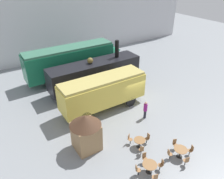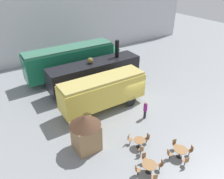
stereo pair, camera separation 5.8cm
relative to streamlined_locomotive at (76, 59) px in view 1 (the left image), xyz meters
name	(u,v)px [view 1 (the left image)]	position (x,y,z in m)	size (l,w,h in m)	color
ground_plane	(133,102)	(2.29, -8.70, -2.30)	(80.00, 80.00, 0.00)	gray
backdrop_wall	(69,26)	(2.29, 7.07, 2.20)	(44.00, 0.15, 9.00)	silver
streamlined_locomotive	(76,59)	(0.00, 0.00, 0.00)	(12.81, 2.54, 3.95)	#196B47
steam_locomotive	(95,73)	(0.54, -3.93, -0.41)	(10.49, 2.47, 5.07)	black
passenger_coach_vintage	(103,91)	(-0.87, -8.02, -0.28)	(8.29, 2.41, 3.35)	#E0C64C
cafe_table_near	(181,151)	(0.66, -16.41, -1.69)	(0.97, 0.97, 0.75)	black
cafe_table_mid	(140,141)	(-1.20, -14.03, -1.74)	(0.90, 0.90, 0.70)	black
cafe_table_far	(150,166)	(-2.14, -16.25, -1.69)	(0.99, 0.99, 0.74)	black
cafe_chair_0	(191,150)	(1.47, -16.71, -1.79)	(0.39, 0.37, 0.87)	black
cafe_chair_1	(175,143)	(0.95, -15.61, -1.79)	(0.37, 0.39, 0.87)	black
cafe_chair_2	(169,154)	(-0.15, -16.12, -1.79)	(0.39, 0.37, 0.87)	black
cafe_chair_3	(186,161)	(0.37, -17.22, -1.79)	(0.37, 0.39, 0.87)	black
cafe_chair_4	(130,139)	(-1.63, -13.33, -1.79)	(0.39, 0.40, 0.87)	black
cafe_chair_5	(142,150)	(-1.59, -14.75, -1.79)	(0.39, 0.40, 0.87)	black
cafe_chair_6	(148,138)	(-0.38, -14.01, -1.79)	(0.36, 0.36, 0.87)	black
cafe_chair_7	(137,170)	(-2.96, -16.00, -1.79)	(0.39, 0.37, 0.87)	black
cafe_chair_8	(155,177)	(-2.39, -17.08, -1.79)	(0.37, 0.39, 0.87)	black
cafe_chair_9	(161,164)	(-1.31, -16.51, -1.79)	(0.39, 0.37, 0.87)	black
cafe_chair_10	(145,157)	(-1.88, -15.43, -1.79)	(0.37, 0.39, 0.87)	black
visitor_person	(145,109)	(1.56, -11.39, -1.36)	(0.34, 0.34, 1.74)	#262633
ticket_kiosk	(86,131)	(-4.64, -11.91, -0.63)	(2.34, 2.34, 3.00)	#99754C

